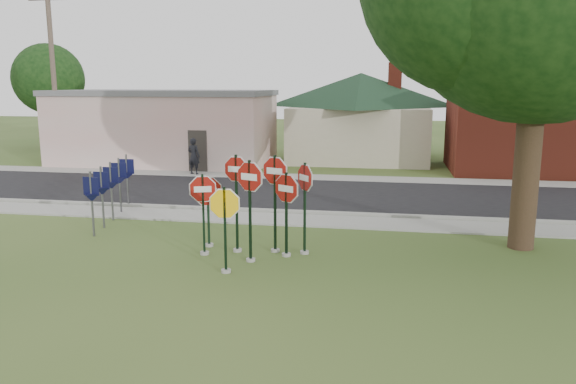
% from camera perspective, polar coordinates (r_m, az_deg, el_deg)
% --- Properties ---
extents(ground, '(120.00, 120.00, 0.00)m').
position_cam_1_polar(ground, '(13.99, -5.87, -8.14)').
color(ground, '#344F1D').
rests_on(ground, ground).
extents(sidewalk_near, '(60.00, 1.60, 0.06)m').
position_cam_1_polar(sidewalk_near, '(19.12, -1.35, -2.77)').
color(sidewalk_near, gray).
rests_on(sidewalk_near, ground).
extents(road, '(60.00, 7.00, 0.04)m').
position_cam_1_polar(road, '(23.45, 0.82, -0.22)').
color(road, black).
rests_on(road, ground).
extents(sidewalk_far, '(60.00, 1.60, 0.06)m').
position_cam_1_polar(sidewalk_far, '(27.63, 2.26, 1.50)').
color(sidewalk_far, gray).
rests_on(sidewalk_far, ground).
extents(curb, '(60.00, 0.20, 0.14)m').
position_cam_1_polar(curb, '(20.06, -0.79, -1.99)').
color(curb, gray).
rests_on(curb, ground).
extents(stop_sign_center, '(1.00, 0.42, 2.78)m').
position_cam_1_polar(stop_sign_center, '(14.36, -3.90, -0.40)').
color(stop_sign_center, gray).
rests_on(stop_sign_center, ground).
extents(stop_sign_yellow, '(1.02, 0.24, 2.24)m').
position_cam_1_polar(stop_sign_yellow, '(13.64, -6.43, -2.78)').
color(stop_sign_yellow, gray).
rests_on(stop_sign_yellow, ground).
extents(stop_sign_left, '(0.94, 0.35, 2.31)m').
position_cam_1_polar(stop_sign_left, '(15.15, -8.62, -1.25)').
color(stop_sign_left, gray).
rests_on(stop_sign_left, ground).
extents(stop_sign_right, '(0.94, 0.53, 2.39)m').
position_cam_1_polar(stop_sign_right, '(14.83, -0.17, -1.12)').
color(stop_sign_right, gray).
rests_on(stop_sign_right, ground).
extents(stop_sign_back_right, '(0.99, 0.40, 2.79)m').
position_cam_1_polar(stop_sign_back_right, '(15.16, -1.33, 0.26)').
color(stop_sign_back_right, gray).
rests_on(stop_sign_back_right, ground).
extents(stop_sign_back_left, '(0.96, 0.24, 2.79)m').
position_cam_1_polar(stop_sign_back_left, '(15.25, -5.26, 0.15)').
color(stop_sign_back_left, gray).
rests_on(stop_sign_back_left, ground).
extents(stop_sign_far_right, '(0.64, 0.80, 2.61)m').
position_cam_1_polar(stop_sign_far_right, '(15.01, 1.72, -0.41)').
color(stop_sign_far_right, gray).
rests_on(stop_sign_far_right, ground).
extents(stop_sign_far_left, '(0.95, 0.68, 2.17)m').
position_cam_1_polar(stop_sign_far_left, '(15.92, -8.13, -0.99)').
color(stop_sign_far_left, gray).
rests_on(stop_sign_far_left, ground).
extents(route_sign_row, '(1.43, 4.63, 2.00)m').
position_cam_1_polar(route_sign_row, '(19.75, -17.52, 0.70)').
color(route_sign_row, '#59595E').
rests_on(route_sign_row, ground).
extents(building_stucco, '(12.20, 6.20, 4.20)m').
position_cam_1_polar(building_stucco, '(33.31, -12.42, 6.54)').
color(building_stucco, beige).
rests_on(building_stucco, ground).
extents(building_house, '(11.60, 11.60, 6.20)m').
position_cam_1_polar(building_house, '(34.76, 7.40, 9.35)').
color(building_house, '#BAAE94').
rests_on(building_house, ground).
extents(building_brick, '(10.20, 6.20, 4.75)m').
position_cam_1_polar(building_brick, '(32.36, 25.09, 6.10)').
color(building_brick, maroon).
rests_on(building_brick, ground).
extents(utility_pole_near, '(2.20, 0.26, 9.50)m').
position_cam_1_polar(utility_pole_near, '(33.04, -22.72, 10.82)').
color(utility_pole_near, brown).
rests_on(utility_pole_near, ground).
extents(bg_tree_left, '(4.90, 4.90, 7.35)m').
position_cam_1_polar(bg_tree_left, '(43.69, -23.16, 10.50)').
color(bg_tree_left, black).
rests_on(bg_tree_left, ground).
extents(pedestrian, '(0.75, 0.59, 1.83)m').
position_cam_1_polar(pedestrian, '(28.69, -9.55, 3.62)').
color(pedestrian, black).
rests_on(pedestrian, sidewalk_far).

